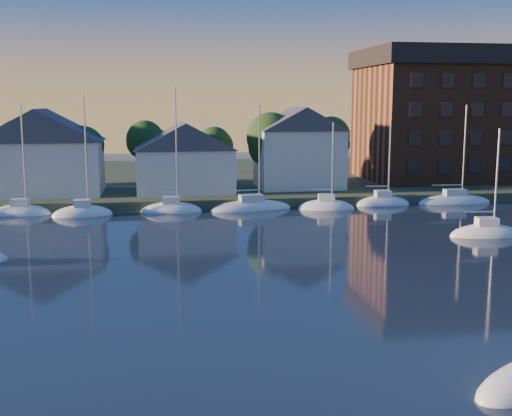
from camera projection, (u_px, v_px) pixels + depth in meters
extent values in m
cube|color=#323C23|center=(220.00, 181.00, 93.47)|extent=(160.00, 50.00, 2.00)
cube|color=brown|center=(242.00, 206.00, 71.07)|extent=(120.00, 3.00, 1.00)
cube|color=silver|center=(43.00, 168.00, 72.79)|extent=(13.00, 9.00, 6.00)
cube|color=silver|center=(185.00, 171.00, 74.42)|extent=(11.00, 8.00, 5.00)
cube|color=silver|center=(299.00, 159.00, 78.42)|extent=(10.00, 8.00, 7.00)
cube|color=brown|center=(474.00, 123.00, 87.73)|extent=(30.00, 16.00, 15.00)
cube|color=black|center=(478.00, 58.00, 86.33)|extent=(31.00, 17.00, 2.40)
cylinder|color=#352718|center=(16.00, 174.00, 77.23)|extent=(0.50, 0.50, 3.50)
sphere|color=#1A3513|center=(14.00, 137.00, 76.51)|extent=(5.40, 5.40, 5.40)
cylinder|color=#352718|center=(84.00, 173.00, 78.49)|extent=(0.50, 0.50, 3.50)
sphere|color=#1A3513|center=(83.00, 137.00, 77.77)|extent=(5.40, 5.40, 5.40)
cylinder|color=#352718|center=(150.00, 172.00, 79.76)|extent=(0.50, 0.50, 3.50)
sphere|color=#1A3513|center=(149.00, 136.00, 79.04)|extent=(5.40, 5.40, 5.40)
cylinder|color=#352718|center=(214.00, 171.00, 81.02)|extent=(0.50, 0.50, 3.50)
sphere|color=#1A3513|center=(214.00, 136.00, 80.30)|extent=(5.40, 5.40, 5.40)
cylinder|color=#352718|center=(276.00, 170.00, 82.29)|extent=(0.50, 0.50, 3.50)
sphere|color=#1A3513|center=(277.00, 135.00, 81.57)|extent=(5.40, 5.40, 5.40)
cylinder|color=#352718|center=(337.00, 169.00, 83.55)|extent=(0.50, 0.50, 3.50)
sphere|color=#1A3513|center=(337.00, 135.00, 82.83)|extent=(5.40, 5.40, 5.40)
cylinder|color=#352718|center=(395.00, 168.00, 84.82)|extent=(0.50, 0.50, 3.50)
sphere|color=#1A3513|center=(396.00, 134.00, 84.10)|extent=(5.40, 5.40, 5.40)
cylinder|color=#352718|center=(452.00, 167.00, 86.08)|extent=(0.50, 0.50, 3.50)
sphere|color=#1A3513|center=(453.00, 134.00, 85.36)|extent=(5.40, 5.40, 5.40)
cylinder|color=#352718|center=(507.00, 166.00, 87.35)|extent=(0.50, 0.50, 3.50)
sphere|color=#1A3513|center=(509.00, 133.00, 86.63)|extent=(5.40, 5.40, 5.40)
ellipsoid|color=white|center=(10.00, 216.00, 64.35)|extent=(7.50, 2.40, 2.20)
cube|color=silver|center=(9.00, 204.00, 64.14)|extent=(2.10, 1.32, 0.70)
cylinder|color=#A5A8AD|center=(14.00, 157.00, 63.51)|extent=(0.16, 0.16, 10.00)
cylinder|color=#A5A8AD|center=(0.00, 195.00, 63.87)|extent=(3.15, 0.12, 0.12)
ellipsoid|color=white|center=(92.00, 214.00, 65.62)|extent=(7.50, 2.40, 2.20)
cube|color=silver|center=(91.00, 202.00, 65.41)|extent=(2.10, 1.32, 0.70)
cylinder|color=#A5A8AD|center=(97.00, 156.00, 64.77)|extent=(0.16, 0.16, 10.00)
cylinder|color=#A5A8AD|center=(82.00, 194.00, 65.14)|extent=(3.15, 0.12, 0.12)
ellipsoid|color=white|center=(170.00, 212.00, 66.88)|extent=(7.50, 2.40, 2.20)
cube|color=silver|center=(170.00, 200.00, 66.67)|extent=(2.10, 1.32, 0.70)
cylinder|color=#A5A8AD|center=(176.00, 155.00, 66.04)|extent=(0.16, 0.16, 10.00)
cylinder|color=#A5A8AD|center=(162.00, 192.00, 66.40)|extent=(3.15, 0.12, 0.12)
ellipsoid|color=white|center=(246.00, 210.00, 68.15)|extent=(7.50, 2.40, 2.20)
cube|color=silver|center=(246.00, 198.00, 67.94)|extent=(2.10, 1.32, 0.70)
cylinder|color=#A5A8AD|center=(253.00, 154.00, 67.30)|extent=(0.16, 0.16, 10.00)
cylinder|color=#A5A8AD|center=(238.00, 190.00, 67.67)|extent=(3.15, 0.12, 0.12)
ellipsoid|color=white|center=(319.00, 208.00, 69.41)|extent=(7.50, 2.40, 2.20)
cube|color=silver|center=(319.00, 196.00, 69.20)|extent=(2.10, 1.32, 0.70)
cylinder|color=#A5A8AD|center=(327.00, 153.00, 68.57)|extent=(0.16, 0.16, 10.00)
cylinder|color=#A5A8AD|center=(312.00, 189.00, 68.93)|extent=(3.15, 0.12, 0.12)
ellipsoid|color=white|center=(389.00, 206.00, 70.68)|extent=(7.50, 2.40, 2.20)
cube|color=silver|center=(390.00, 195.00, 70.47)|extent=(2.10, 1.32, 0.70)
cylinder|color=#A5A8AD|center=(398.00, 152.00, 69.83)|extent=(0.16, 0.16, 10.00)
cylinder|color=#A5A8AD|center=(383.00, 187.00, 70.20)|extent=(3.15, 0.12, 0.12)
ellipsoid|color=white|center=(457.00, 204.00, 71.94)|extent=(7.50, 2.40, 2.20)
cube|color=silver|center=(458.00, 193.00, 71.73)|extent=(2.10, 1.32, 0.70)
cylinder|color=#A5A8AD|center=(466.00, 151.00, 71.10)|extent=(0.16, 0.16, 10.00)
cylinder|color=#A5A8AD|center=(451.00, 186.00, 71.46)|extent=(3.15, 0.12, 0.12)
ellipsoid|color=white|center=(486.00, 236.00, 54.69)|extent=(6.48, 2.86, 2.20)
cube|color=silver|center=(487.00, 221.00, 54.48)|extent=(1.88, 1.37, 0.70)
cylinder|color=#A5A8AD|center=(497.00, 178.00, 53.90)|extent=(0.16, 0.16, 8.21)
cylinder|color=#A5A8AD|center=(479.00, 212.00, 54.32)|extent=(2.63, 0.44, 0.12)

